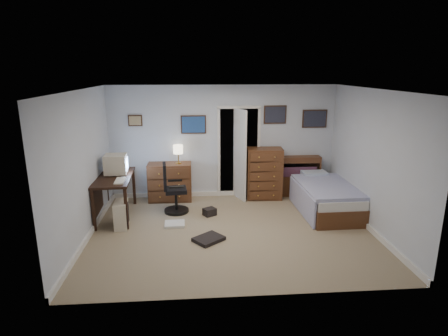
# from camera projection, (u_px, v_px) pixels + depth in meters

# --- Properties ---
(floor) EXTENTS (5.00, 4.00, 0.02)m
(floor) POSITION_uv_depth(u_px,v_px,m) (232.00, 232.00, 6.73)
(floor) COLOR tan
(floor) RESTS_ON ground
(computer_desk) EXTENTS (0.72, 1.45, 0.82)m
(computer_desk) POSITION_uv_depth(u_px,v_px,m) (109.00, 186.00, 7.25)
(computer_desk) COLOR black
(computer_desk) RESTS_ON floor
(crt_monitor) EXTENTS (0.44, 0.41, 0.39)m
(crt_monitor) POSITION_uv_depth(u_px,v_px,m) (116.00, 164.00, 7.31)
(crt_monitor) COLOR beige
(crt_monitor) RESTS_ON computer_desk
(keyboard) EXTENTS (0.18, 0.44, 0.03)m
(keyboard) POSITION_uv_depth(u_px,v_px,m) (120.00, 181.00, 6.89)
(keyboard) COLOR beige
(keyboard) RESTS_ON computer_desk
(pc_tower) EXTENTS (0.25, 0.47, 0.49)m
(pc_tower) POSITION_uv_depth(u_px,v_px,m) (121.00, 214.00, 6.85)
(pc_tower) COLOR beige
(pc_tower) RESTS_ON floor
(office_chair) EXTENTS (0.54, 0.54, 1.02)m
(office_chair) POSITION_uv_depth(u_px,v_px,m) (173.00, 194.00, 7.53)
(office_chair) COLOR black
(office_chair) RESTS_ON floor
(media_stack) EXTENTS (0.15, 0.15, 0.71)m
(media_stack) POSITION_uv_depth(u_px,v_px,m) (122.00, 180.00, 8.57)
(media_stack) COLOR maroon
(media_stack) RESTS_ON floor
(low_dresser) EXTENTS (0.94, 0.47, 0.83)m
(low_dresser) POSITION_uv_depth(u_px,v_px,m) (170.00, 182.00, 8.24)
(low_dresser) COLOR #5B2D1C
(low_dresser) RESTS_ON floor
(table_lamp) EXTENTS (0.21, 0.21, 0.41)m
(table_lamp) POSITION_uv_depth(u_px,v_px,m) (178.00, 150.00, 8.07)
(table_lamp) COLOR gold
(table_lamp) RESTS_ON low_dresser
(doorway) EXTENTS (0.96, 1.12, 2.05)m
(doorway) POSITION_uv_depth(u_px,v_px,m) (237.00, 150.00, 8.69)
(doorway) COLOR black
(doorway) RESTS_ON floor
(tall_dresser) EXTENTS (0.80, 0.50, 1.14)m
(tall_dresser) POSITION_uv_depth(u_px,v_px,m) (264.00, 173.00, 8.34)
(tall_dresser) COLOR #5B2D1C
(tall_dresser) RESTS_ON floor
(headboard_bookcase) EXTENTS (1.02, 0.27, 0.92)m
(headboard_bookcase) POSITION_uv_depth(u_px,v_px,m) (297.00, 175.00, 8.53)
(headboard_bookcase) COLOR #5B2D1C
(headboard_bookcase) RESTS_ON floor
(bed) EXTENTS (1.08, 1.96, 0.64)m
(bed) POSITION_uv_depth(u_px,v_px,m) (324.00, 197.00, 7.64)
(bed) COLOR #5B2D1C
(bed) RESTS_ON floor
(wall_posters) EXTENTS (4.38, 0.04, 0.60)m
(wall_posters) POSITION_uv_depth(u_px,v_px,m) (249.00, 120.00, 8.23)
(wall_posters) COLOR #331E11
(wall_posters) RESTS_ON floor
(floor_clutter) EXTENTS (1.10, 1.57, 0.15)m
(floor_clutter) POSITION_uv_depth(u_px,v_px,m) (200.00, 227.00, 6.81)
(floor_clutter) COLOR black
(floor_clutter) RESTS_ON floor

